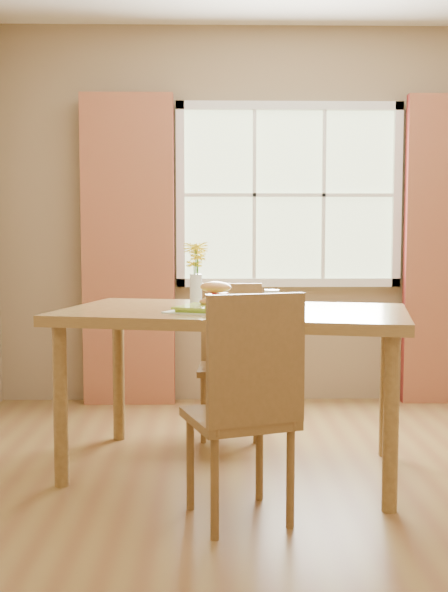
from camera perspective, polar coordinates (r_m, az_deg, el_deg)
The scene contains 11 objects.
room at distance 3.20m, azimuth 9.12°, elevation 7.54°, with size 4.24×3.84×2.74m.
window at distance 5.06m, azimuth 5.36°, elevation 8.26°, with size 1.62×0.06×1.32m.
curtain_left at distance 4.96m, azimuth -7.90°, elevation 3.68°, with size 0.65×0.08×2.20m, color maroon.
dining_table at distance 3.51m, azimuth 0.83°, elevation -2.48°, with size 1.88×1.32×0.83m.
chair_near at distance 2.86m, azimuth 1.84°, elevation -8.50°, with size 0.52×0.52×0.98m.
chair_far at distance 4.24m, azimuth 0.57°, elevation -4.61°, with size 0.40×0.40×0.91m.
placemat at distance 3.36m, azimuth -0.46°, elevation -1.28°, with size 0.45×0.33×0.01m, color beige.
plate at distance 3.37m, azimuth -1.26°, elevation -1.10°, with size 0.28×0.28×0.01m, color #94C030.
croissant_sandwich at distance 3.43m, azimuth -0.71°, elevation 0.15°, with size 0.20×0.18×0.13m.
water_glass at distance 3.35m, azimuth 3.95°, elevation -0.46°, with size 0.07×0.07×0.11m.
flower_vase at distance 3.74m, azimuth -2.32°, elevation 2.52°, with size 0.14×0.14×0.34m.
Camera 1 is at (-0.56, -3.15, 1.20)m, focal length 42.00 mm.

